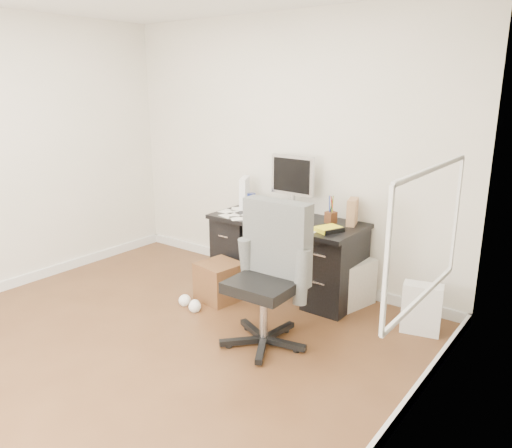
{
  "coord_description": "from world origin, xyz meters",
  "views": [
    {
      "loc": [
        2.86,
        -2.27,
        2.01
      ],
      "look_at": [
        0.26,
        1.2,
        0.8
      ],
      "focal_mm": 35.0,
      "sensor_mm": 36.0,
      "label": 1
    }
  ],
  "objects_px": {
    "office_chair": "(264,277)",
    "keyboard": "(277,218)",
    "lcd_monitor": "(293,185)",
    "desk": "(286,253)",
    "wicker_basket": "(220,281)",
    "pc_tower": "(354,284)"
  },
  "relations": [
    {
      "from": "office_chair",
      "to": "keyboard",
      "type": "bearing_deg",
      "value": 117.91
    },
    {
      "from": "lcd_monitor",
      "to": "office_chair",
      "type": "xyz_separation_m",
      "value": [
        0.51,
        -1.18,
        -0.48
      ]
    },
    {
      "from": "lcd_monitor",
      "to": "office_chair",
      "type": "relative_size",
      "value": 0.53
    },
    {
      "from": "desk",
      "to": "wicker_basket",
      "type": "distance_m",
      "value": 0.72
    },
    {
      "from": "desk",
      "to": "wicker_basket",
      "type": "xyz_separation_m",
      "value": [
        -0.4,
        -0.56,
        -0.22
      ]
    },
    {
      "from": "wicker_basket",
      "to": "office_chair",
      "type": "bearing_deg",
      "value": -27.79
    },
    {
      "from": "keyboard",
      "to": "pc_tower",
      "type": "distance_m",
      "value": 0.97
    },
    {
      "from": "keyboard",
      "to": "wicker_basket",
      "type": "relative_size",
      "value": 1.02
    },
    {
      "from": "office_chair",
      "to": "wicker_basket",
      "type": "bearing_deg",
      "value": 150.59
    },
    {
      "from": "office_chair",
      "to": "wicker_basket",
      "type": "height_order",
      "value": "office_chair"
    },
    {
      "from": "keyboard",
      "to": "wicker_basket",
      "type": "distance_m",
      "value": 0.83
    },
    {
      "from": "lcd_monitor",
      "to": "pc_tower",
      "type": "height_order",
      "value": "lcd_monitor"
    },
    {
      "from": "desk",
      "to": "pc_tower",
      "type": "relative_size",
      "value": 3.43
    },
    {
      "from": "desk",
      "to": "office_chair",
      "type": "relative_size",
      "value": 1.31
    },
    {
      "from": "keyboard",
      "to": "lcd_monitor",
      "type": "bearing_deg",
      "value": 77.07
    },
    {
      "from": "desk",
      "to": "pc_tower",
      "type": "xyz_separation_m",
      "value": [
        0.7,
        0.08,
        -0.18
      ]
    },
    {
      "from": "keyboard",
      "to": "office_chair",
      "type": "xyz_separation_m",
      "value": [
        0.54,
        -0.95,
        -0.19
      ]
    },
    {
      "from": "pc_tower",
      "to": "keyboard",
      "type": "bearing_deg",
      "value": -156.04
    },
    {
      "from": "desk",
      "to": "lcd_monitor",
      "type": "distance_m",
      "value": 0.68
    },
    {
      "from": "keyboard",
      "to": "pc_tower",
      "type": "relative_size",
      "value": 0.86
    },
    {
      "from": "lcd_monitor",
      "to": "wicker_basket",
      "type": "height_order",
      "value": "lcd_monitor"
    },
    {
      "from": "lcd_monitor",
      "to": "keyboard",
      "type": "distance_m",
      "value": 0.37
    }
  ]
}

